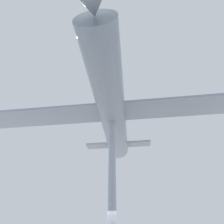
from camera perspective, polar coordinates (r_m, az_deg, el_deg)
name	(u,v)px	position (r m, az deg, el deg)	size (l,w,h in m)	color
support_pylon_central	(112,181)	(8.85, 0.00, -24.94)	(0.43, 0.43, 7.69)	#B7B7BC
suspended_airplane	(112,110)	(10.91, -0.14, 0.82)	(20.39, 14.17, 2.99)	#93999E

